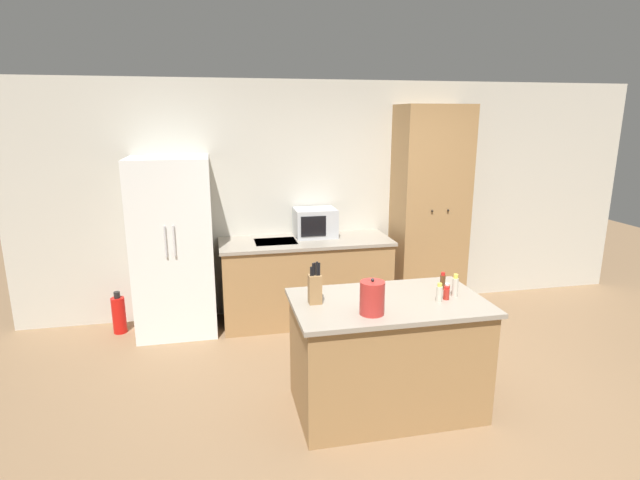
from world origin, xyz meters
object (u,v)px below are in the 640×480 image
knife_block (315,288)px  fire_extinguisher (119,315)px  pantry_cabinet (429,210)px  spice_bottle_tall_dark (447,289)px  spice_bottle_amber_oil (446,293)px  microwave (315,223)px  spice_bottle_green_herb (455,286)px  refrigerator (174,247)px  spice_bottle_pale_salt (439,293)px  spice_bottle_short_red (443,281)px  kettle (372,298)px

knife_block → fire_extinguisher: size_ratio=0.70×
pantry_cabinet → knife_block: pantry_cabinet is taller
spice_bottle_tall_dark → spice_bottle_amber_oil: spice_bottle_amber_oil is taller
microwave → spice_bottle_green_herb: bearing=-71.5°
knife_block → fire_extinguisher: bearing=133.0°
knife_block → spice_bottle_tall_dark: knife_block is taller
fire_extinguisher → refrigerator: bearing=-5.2°
spice_bottle_pale_salt → spice_bottle_green_herb: bearing=25.6°
microwave → knife_block: bearing=-101.6°
spice_bottle_amber_oil → spice_bottle_pale_salt: size_ratio=0.69×
spice_bottle_short_red → spice_bottle_pale_salt: bearing=-120.3°
pantry_cabinet → microwave: (-1.32, 0.06, -0.10)m
pantry_cabinet → kettle: (-1.37, -2.14, -0.16)m
fire_extinguisher → microwave: bearing=2.1°
knife_block → spice_bottle_green_herb: (1.07, -0.08, -0.04)m
refrigerator → kettle: size_ratio=7.07×
spice_bottle_green_herb → knife_block: bearing=175.6°
knife_block → spice_bottle_amber_oil: knife_block is taller
spice_bottle_green_herb → fire_extinguisher: size_ratio=0.39×
microwave → spice_bottle_tall_dark: 2.06m
microwave → fire_extinguisher: size_ratio=1.00×
microwave → fire_extinguisher: microwave is taller
fire_extinguisher → spice_bottle_green_herb: bearing=-34.7°
refrigerator → knife_block: refrigerator is taller
microwave → spice_bottle_green_herb: size_ratio=2.58×
spice_bottle_short_red → spice_bottle_amber_oil: spice_bottle_short_red is taller
pantry_cabinet → knife_block: (-1.72, -1.86, -0.16)m
spice_bottle_amber_oil → spice_bottle_green_herb: (0.09, 0.05, 0.04)m
kettle → fire_extinguisher: 3.07m
refrigerator → spice_bottle_green_herb: (2.18, -1.87, 0.06)m
spice_bottle_tall_dark → kettle: kettle is taller
fire_extinguisher → spice_bottle_tall_dark: bearing=-34.3°
spice_bottle_green_herb → fire_extinguisher: 3.47m
spice_bottle_pale_salt → kettle: bearing=-168.2°
microwave → spice_bottle_green_herb: 2.12m
refrigerator → spice_bottle_short_red: 2.75m
refrigerator → spice_bottle_amber_oil: size_ratio=18.51×
spice_bottle_short_red → fire_extinguisher: bearing=147.6°
spice_bottle_short_red → kettle: 0.79m
refrigerator → kettle: (1.46, -2.07, 0.09)m
spice_bottle_short_red → spice_bottle_tall_dark: bearing=-99.7°
spice_bottle_short_red → kettle: size_ratio=0.53×
spice_bottle_short_red → spice_bottle_amber_oil: bearing=-108.7°
spice_bottle_short_red → spice_bottle_pale_salt: 0.29m
microwave → spice_bottle_short_red: microwave is taller
spice_bottle_tall_dark → microwave: bearing=107.9°
spice_bottle_pale_salt → microwave: bearing=103.6°
spice_bottle_tall_dark → pantry_cabinet: bearing=69.9°
fire_extinguisher → spice_bottle_short_red: bearing=-32.4°
pantry_cabinet → spice_bottle_pale_salt: bearing=-112.0°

